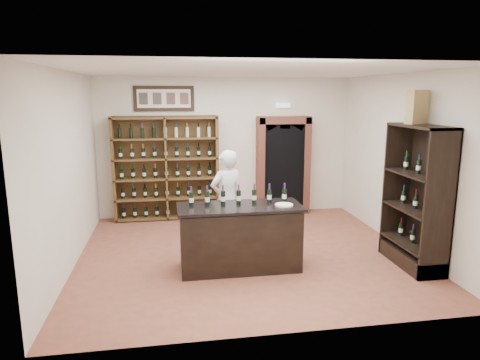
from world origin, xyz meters
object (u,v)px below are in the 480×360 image
object	(u,v)px
wine_shelf	(166,168)
tasting_counter	(240,238)
wine_crate	(417,107)
shopkeeper	(227,199)
side_cabinet	(416,219)
counter_bottle_0	(191,199)

from	to	relation	value
wine_shelf	tasting_counter	bearing A→B (deg)	-69.44
tasting_counter	wine_crate	xyz separation A→B (m)	(2.71, -0.08, 1.96)
tasting_counter	wine_crate	bearing A→B (deg)	-1.78
tasting_counter	shopkeeper	distance (m)	1.09
tasting_counter	wine_shelf	bearing A→B (deg)	110.56
side_cabinet	wine_crate	distance (m)	1.72
side_cabinet	tasting_counter	bearing A→B (deg)	173.72
wine_shelf	wine_crate	bearing A→B (deg)	-38.35
shopkeeper	counter_bottle_0	bearing A→B (deg)	30.30
wine_crate	tasting_counter	bearing A→B (deg)	155.52
wine_shelf	shopkeeper	distance (m)	2.19
counter_bottle_0	wine_crate	xyz separation A→B (m)	(3.43, -0.20, 1.35)
tasting_counter	wine_crate	distance (m)	3.35
counter_bottle_0	wine_shelf	bearing A→B (deg)	97.68
wine_crate	side_cabinet	bearing A→B (deg)	-109.83
wine_shelf	counter_bottle_0	xyz separation A→B (m)	(0.38, -2.82, 0.01)
counter_bottle_0	side_cabinet	size ratio (longest dim) A/B	0.14
side_cabinet	shopkeeper	xyz separation A→B (m)	(-2.79, 1.32, 0.10)
wine_shelf	side_cabinet	distance (m)	5.02
wine_shelf	side_cabinet	xyz separation A→B (m)	(3.82, -3.23, -0.35)
shopkeeper	wine_crate	size ratio (longest dim) A/B	3.34
wine_shelf	wine_crate	size ratio (longest dim) A/B	4.29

